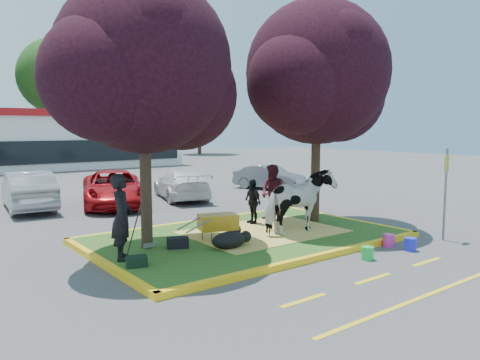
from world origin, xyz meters
TOP-DOWN VIEW (x-y plane):
  - ground at (0.00, 0.00)m, footprint 90.00×90.00m
  - median_island at (0.00, 0.00)m, footprint 8.00×5.00m
  - curb_near at (0.00, -2.58)m, footprint 8.30×0.16m
  - curb_far at (0.00, 2.58)m, footprint 8.30×0.16m
  - curb_left at (-4.08, 0.00)m, footprint 0.16×5.30m
  - curb_right at (4.08, 0.00)m, footprint 0.16×5.30m
  - straw_bedding at (0.60, 0.00)m, footprint 4.20×3.00m
  - tree_purple_left at (-2.78, 0.38)m, footprint 5.06×4.20m
  - tree_purple_right at (2.92, 0.18)m, footprint 5.30×4.40m
  - fire_lane_stripe_a at (-2.00, -4.20)m, footprint 1.10×0.12m
  - fire_lane_stripe_b at (0.00, -4.20)m, footprint 1.10×0.12m
  - fire_lane_stripe_c at (2.00, -4.20)m, footprint 1.10×0.12m
  - fire_lane_long at (0.00, -5.40)m, footprint 6.00×0.10m
  - retail_building at (2.00, 27.98)m, footprint 20.40×8.40m
  - treeline at (1.23, 37.61)m, footprint 46.58×7.80m
  - cow at (1.24, -0.79)m, footprint 2.12×0.97m
  - calf at (-1.24, -0.90)m, footprint 0.97×0.55m
  - handler at (-3.70, -0.22)m, footprint 0.75×0.84m
  - visitor_a at (1.85, 1.00)m, footprint 0.78×0.95m
  - visitor_b at (1.09, 1.09)m, footprint 0.44×0.84m
  - wheelbarrow at (-0.94, 0.01)m, footprint 1.78×0.86m
  - gear_bag_dark at (-2.23, -0.10)m, footprint 0.59×0.48m
  - gear_bag_green at (-3.70, -0.93)m, footprint 0.49×0.39m
  - sign_post at (4.30, -3.31)m, footprint 0.35×0.11m
  - bucket_green at (1.07, -3.24)m, footprint 0.38×0.38m
  - bucket_pink at (2.53, -2.80)m, footprint 0.37×0.37m
  - bucket_blue at (2.59, -3.39)m, footprint 0.40×0.40m
  - car_silver at (-3.57, 8.80)m, footprint 2.01×4.59m
  - car_red at (-0.65, 7.68)m, footprint 3.81×5.50m
  - car_white at (2.38, 7.63)m, footprint 2.95×4.71m
  - car_grey at (7.51, 7.73)m, footprint 2.33×3.91m

SIDE VIEW (x-z plane):
  - ground at x=0.00m, z-range 0.00..0.00m
  - fire_lane_stripe_a at x=-2.00m, z-range 0.00..0.01m
  - fire_lane_stripe_b at x=0.00m, z-range 0.00..0.01m
  - fire_lane_stripe_c at x=2.00m, z-range 0.00..0.01m
  - fire_lane_long at x=0.00m, z-range 0.00..0.01m
  - median_island at x=0.00m, z-range 0.00..0.15m
  - curb_near at x=0.00m, z-range 0.00..0.15m
  - curb_far at x=0.00m, z-range 0.00..0.15m
  - curb_left at x=-4.08m, z-range 0.00..0.15m
  - curb_right at x=4.08m, z-range 0.00..0.15m
  - straw_bedding at x=0.60m, z-range 0.15..0.16m
  - bucket_green at x=1.07m, z-range 0.00..0.31m
  - bucket_pink at x=2.53m, z-range 0.00..0.32m
  - bucket_blue at x=2.59m, z-range 0.00..0.33m
  - gear_bag_green at x=-3.70m, z-range 0.15..0.38m
  - gear_bag_dark at x=-2.23m, z-range 0.15..0.42m
  - calf at x=-1.24m, z-range 0.15..0.57m
  - car_grey at x=7.51m, z-range 0.00..1.22m
  - wheelbarrow at x=-0.94m, z-range 0.28..0.95m
  - car_white at x=2.38m, z-range 0.00..1.27m
  - car_red at x=-0.65m, z-range 0.00..1.40m
  - car_silver at x=-3.57m, z-range 0.00..1.47m
  - visitor_b at x=1.09m, z-range 0.15..1.53m
  - cow at x=1.24m, z-range 0.15..1.94m
  - visitor_a at x=1.85m, z-range 0.15..1.94m
  - handler at x=-3.70m, z-range 0.15..2.08m
  - sign_post at x=4.30m, z-range 0.30..2.83m
  - retail_building at x=2.00m, z-range 0.05..4.45m
  - tree_purple_left at x=-2.78m, z-range 1.10..7.61m
  - tree_purple_right at x=2.92m, z-range 1.15..7.97m
  - treeline at x=1.23m, z-range 0.42..15.05m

